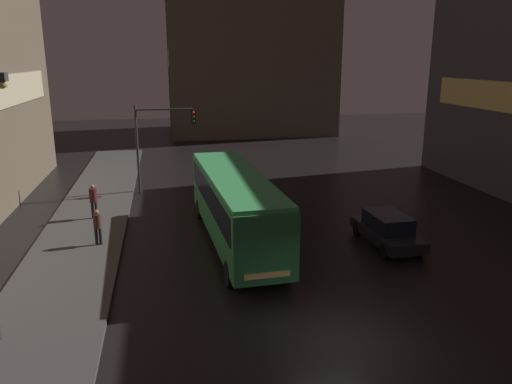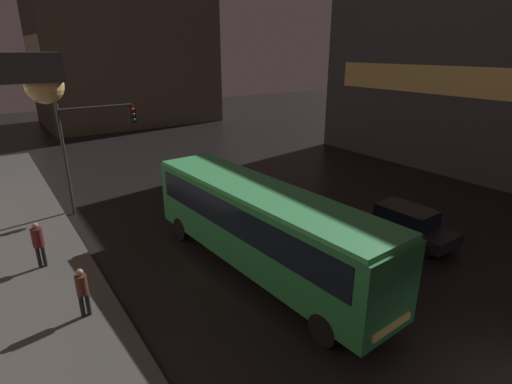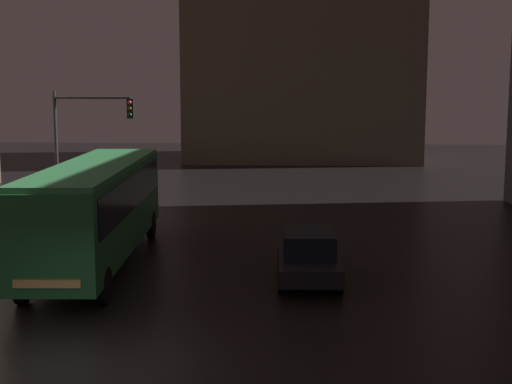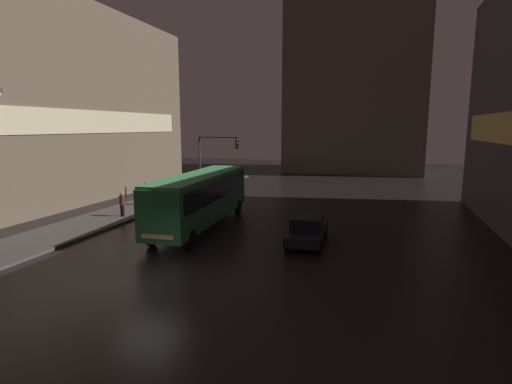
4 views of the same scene
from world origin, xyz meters
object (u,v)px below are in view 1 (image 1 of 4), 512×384
(pedestrian_near, at_px, (97,224))
(bus_near, at_px, (235,202))
(car_taxi, at_px, (387,229))
(pedestrian_mid, at_px, (93,198))
(traffic_light_main, at_px, (159,133))

(pedestrian_near, bearing_deg, bus_near, -151.48)
(bus_near, height_order, car_taxi, bus_near)
(pedestrian_mid, xyz_separation_m, traffic_light_main, (3.52, 5.23, 2.60))
(car_taxi, xyz_separation_m, pedestrian_mid, (-13.71, 6.16, 0.49))
(bus_near, distance_m, pedestrian_near, 6.30)
(pedestrian_near, bearing_deg, traffic_light_main, -72.20)
(bus_near, relative_size, car_taxi, 2.62)
(pedestrian_near, relative_size, traffic_light_main, 0.29)
(bus_near, bearing_deg, pedestrian_mid, -38.01)
(bus_near, bearing_deg, car_taxi, 165.09)
(pedestrian_mid, relative_size, traffic_light_main, 0.33)
(bus_near, xyz_separation_m, pedestrian_mid, (-6.86, 4.75, -0.79))
(traffic_light_main, bearing_deg, bus_near, -71.49)
(car_taxi, distance_m, pedestrian_near, 13.21)
(car_taxi, distance_m, traffic_light_main, 15.60)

